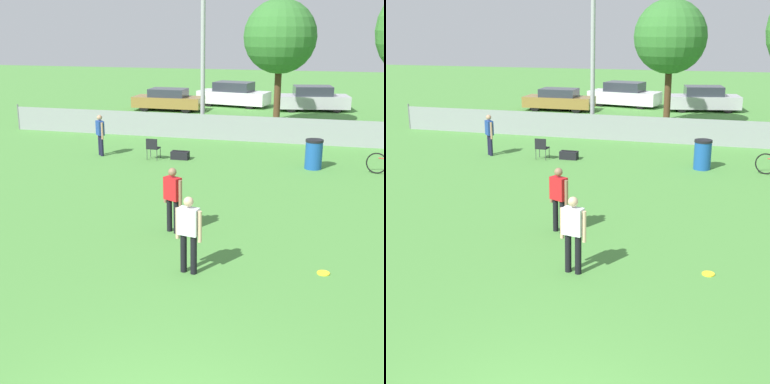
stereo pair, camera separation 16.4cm
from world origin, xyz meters
TOP-DOWN VIEW (x-y plane):
  - fence_backline at (0.00, 18.00)m, footprint 26.34×0.07m
  - light_pole at (-4.26, 19.16)m, footprint 0.90×0.36m
  - tree_near_pole at (-1.13, 21.34)m, footprint 3.40×3.40m
  - player_receiver_white at (-0.94, 4.79)m, footprint 0.56×0.29m
  - player_thrower_red at (-1.90, 6.84)m, footprint 0.51×0.37m
  - spectator_in_blue at (-6.96, 13.88)m, footprint 0.42×0.43m
  - frisbee_disc at (1.67, 5.44)m, footprint 0.26×0.26m
  - folding_chair_sideline at (-4.82, 13.77)m, footprint 0.44×0.44m
  - trash_bin at (1.02, 13.93)m, footprint 0.61×0.61m
  - gear_bag_sideline at (-3.86, 14.09)m, footprint 0.66×0.36m
  - parked_car_tan at (-8.05, 25.88)m, footprint 4.12×1.70m
  - parked_car_white at (-4.66, 28.74)m, footprint 4.63×2.54m
  - parked_car_silver at (0.22, 28.05)m, footprint 4.48×2.60m

SIDE VIEW (x-z plane):
  - frisbee_disc at x=1.67m, z-range 0.00..0.03m
  - gear_bag_sideline at x=-3.86m, z-range -0.01..0.31m
  - folding_chair_sideline at x=-4.82m, z-range 0.07..0.88m
  - trash_bin at x=1.02m, z-range 0.00..1.04m
  - fence_backline at x=0.00m, z-range -0.05..1.16m
  - parked_car_tan at x=-8.05m, z-range -0.01..1.29m
  - parked_car_silver at x=0.22m, z-range -0.03..1.42m
  - parked_car_white at x=-4.66m, z-range -0.04..1.46m
  - spectator_in_blue at x=-6.96m, z-range 0.11..1.67m
  - player_receiver_white at x=-0.94m, z-range 0.12..1.71m
  - player_thrower_red at x=-1.90m, z-range 0.12..1.71m
  - tree_near_pole at x=-1.13m, z-range 1.29..7.32m
  - light_pole at x=-4.26m, z-range 0.78..10.28m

